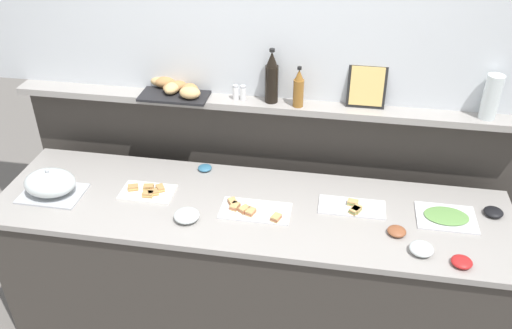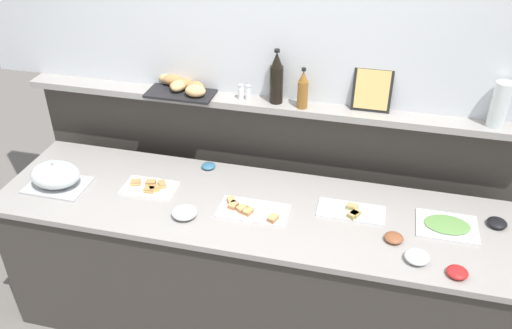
{
  "view_description": "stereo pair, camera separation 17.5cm",
  "coord_description": "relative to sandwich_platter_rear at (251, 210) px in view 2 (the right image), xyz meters",
  "views": [
    {
      "loc": [
        0.42,
        -2.28,
        2.64
      ],
      "look_at": [
        0.01,
        0.1,
        1.1
      ],
      "focal_mm": 37.49,
      "sensor_mm": 36.0,
      "label": 1
    },
    {
      "loc": [
        0.59,
        -2.24,
        2.64
      ],
      "look_at": [
        0.01,
        0.1,
        1.1
      ],
      "focal_mm": 37.49,
      "sensor_mm": 36.0,
      "label": 2
    }
  ],
  "objects": [
    {
      "name": "wine_bottle_dark",
      "position": [
        0.01,
        0.53,
        0.53
      ],
      "size": [
        0.08,
        0.08,
        0.32
      ],
      "color": "black",
      "rests_on": "back_ledge_unit"
    },
    {
      "name": "water_carafe",
      "position": [
        1.19,
        0.53,
        0.51
      ],
      "size": [
        0.09,
        0.09,
        0.25
      ],
      "primitive_type": "cylinder",
      "color": "silver",
      "rests_on": "back_ledge_unit"
    },
    {
      "name": "vinegar_bottle_amber",
      "position": [
        0.17,
        0.5,
        0.49
      ],
      "size": [
        0.06,
        0.06,
        0.24
      ],
      "color": "#8E5B23",
      "rests_on": "back_ledge_unit"
    },
    {
      "name": "sandwich_platter_side",
      "position": [
        0.52,
        0.12,
        -0.0
      ],
      "size": [
        0.36,
        0.17,
        0.04
      ],
      "color": "silver",
      "rests_on": "buffet_counter"
    },
    {
      "name": "ground_plane",
      "position": [
        -0.03,
        0.65,
        -0.91
      ],
      "size": [
        12.0,
        12.0,
        0.0
      ],
      "primitive_type": "plane",
      "color": "slate"
    },
    {
      "name": "sandwich_platter_front",
      "position": [
        -0.61,
        0.07,
        0.0
      ],
      "size": [
        0.3,
        0.18,
        0.04
      ],
      "color": "white",
      "rests_on": "buffet_counter"
    },
    {
      "name": "pepper_shaker",
      "position": [
        -0.15,
        0.53,
        0.43
      ],
      "size": [
        0.03,
        0.03,
        0.09
      ],
      "color": "white",
      "rests_on": "back_ledge_unit"
    },
    {
      "name": "condiment_bowl_dark",
      "position": [
        1.03,
        -0.23,
        0.01
      ],
      "size": [
        0.1,
        0.1,
        0.03
      ],
      "primitive_type": "ellipsoid",
      "color": "red",
      "rests_on": "buffet_counter"
    },
    {
      "name": "bread_basket",
      "position": [
        -0.56,
        0.54,
        0.42
      ],
      "size": [
        0.4,
        0.27,
        0.08
      ],
      "color": "black",
      "rests_on": "back_ledge_unit"
    },
    {
      "name": "serving_cloche",
      "position": [
        -1.13,
        -0.03,
        0.06
      ],
      "size": [
        0.34,
        0.24,
        0.17
      ],
      "color": "#B7BABF",
      "rests_on": "buffet_counter"
    },
    {
      "name": "condiment_bowl_cream",
      "position": [
        0.74,
        -0.06,
        0.01
      ],
      "size": [
        0.09,
        0.09,
        0.03
      ],
      "primitive_type": "ellipsoid",
      "color": "brown",
      "rests_on": "buffet_counter"
    },
    {
      "name": "sandwich_platter_rear",
      "position": [
        0.0,
        0.0,
        0.0
      ],
      "size": [
        0.37,
        0.19,
        0.04
      ],
      "color": "white",
      "rests_on": "buffet_counter"
    },
    {
      "name": "salt_shaker",
      "position": [
        -0.19,
        0.53,
        0.43
      ],
      "size": [
        0.03,
        0.03,
        0.09
      ],
      "color": "white",
      "rests_on": "back_ledge_unit"
    },
    {
      "name": "glass_bowl_medium",
      "position": [
        0.85,
        -0.18,
        0.01
      ],
      "size": [
        0.12,
        0.12,
        0.05
      ],
      "color": "silver",
      "rests_on": "buffet_counter"
    },
    {
      "name": "framed_picture",
      "position": [
        0.54,
        0.57,
        0.51
      ],
      "size": [
        0.21,
        0.07,
        0.24
      ],
      "color": "black",
      "rests_on": "back_ledge_unit"
    },
    {
      "name": "buffet_counter",
      "position": [
        -0.03,
        0.05,
        -0.46
      ],
      "size": [
        2.8,
        0.76,
        0.9
      ],
      "color": "#3D3833",
      "rests_on": "ground_plane"
    },
    {
      "name": "glass_bowl_large",
      "position": [
        -0.33,
        -0.12,
        0.01
      ],
      "size": [
        0.13,
        0.13,
        0.05
      ],
      "color": "silver",
      "rests_on": "buffet_counter"
    },
    {
      "name": "condiment_bowl_teal",
      "position": [
        1.25,
        0.19,
        0.01
      ],
      "size": [
        0.1,
        0.1,
        0.04
      ],
      "primitive_type": "ellipsoid",
      "color": "black",
      "rests_on": "buffet_counter"
    },
    {
      "name": "cold_cuts_platter",
      "position": [
        1.0,
        0.12,
        -0.0
      ],
      "size": [
        0.31,
        0.23,
        0.02
      ],
      "color": "silver",
      "rests_on": "buffet_counter"
    },
    {
      "name": "condiment_bowl_red",
      "position": [
        -0.36,
        0.36,
        0.0
      ],
      "size": [
        0.08,
        0.08,
        0.03
      ],
      "primitive_type": "ellipsoid",
      "color": "teal",
      "rests_on": "buffet_counter"
    },
    {
      "name": "back_ledge_unit",
      "position": [
        -0.03,
        0.61,
        -0.23
      ],
      "size": [
        3.02,
        0.22,
        1.3
      ],
      "color": "#3D3833",
      "rests_on": "ground_plane"
    }
  ]
}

